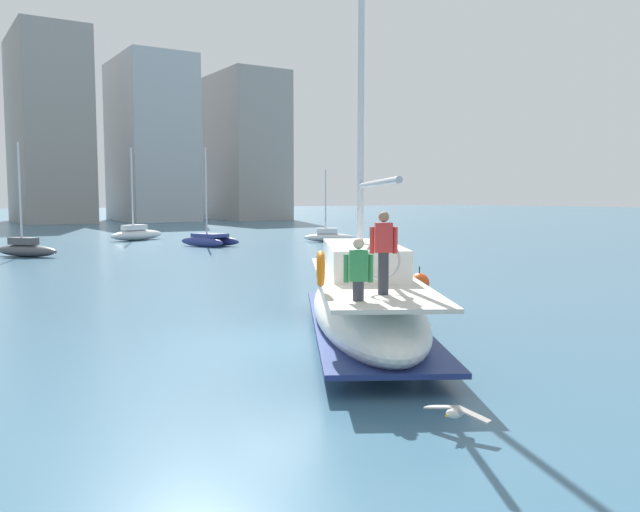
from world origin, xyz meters
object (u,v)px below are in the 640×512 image
at_px(moored_sloop_near, 329,236).
at_px(moored_cutter_left, 210,239).
at_px(main_sailboat, 365,300).
at_px(seagull, 456,412).
at_px(moored_catamaran, 26,248).
at_px(moored_sloop_far, 137,233).
at_px(mooring_buoy, 419,283).

relative_size(moored_sloop_near, moored_cutter_left, 0.80).
bearing_deg(main_sailboat, seagull, -114.40).
bearing_deg(moored_catamaran, moored_sloop_far, 48.75).
distance_m(moored_catamaran, moored_cutter_left, 11.98).
distance_m(moored_sloop_near, moored_sloop_far, 14.97).
distance_m(moored_sloop_far, mooring_buoy, 32.26).
bearing_deg(main_sailboat, mooring_buoy, 40.66).
bearing_deg(main_sailboat, moored_catamaran, 97.56).
distance_m(moored_sloop_near, moored_catamaran, 21.16).
distance_m(moored_sloop_near, moored_cutter_left, 9.32).
xyz_separation_m(moored_sloop_far, seagull, (-8.38, -43.61, -0.23)).
relative_size(moored_catamaran, moored_cutter_left, 0.96).
relative_size(moored_sloop_near, mooring_buoy, 5.54).
distance_m(main_sailboat, moored_cutter_left, 30.30).
xyz_separation_m(moored_cutter_left, seagull, (-10.82, -34.91, -0.20)).
bearing_deg(moored_sloop_near, moored_sloop_far, 141.62).
height_order(main_sailboat, moored_catamaran, main_sailboat).
xyz_separation_m(main_sailboat, moored_catamaran, (-3.61, 27.17, -0.43)).
xyz_separation_m(moored_catamaran, mooring_buoy, (10.15, -21.55, -0.26)).
xyz_separation_m(moored_sloop_near, moored_catamaran, (-21.12, -1.40, 0.04)).
bearing_deg(seagull, moored_sloop_far, 79.12).
xyz_separation_m(moored_sloop_near, mooring_buoy, (-10.97, -22.95, -0.22)).
xyz_separation_m(main_sailboat, mooring_buoy, (6.54, 5.62, -0.68)).
xyz_separation_m(main_sailboat, moored_cutter_left, (8.21, 29.16, -0.39)).
distance_m(moored_sloop_far, moored_catamaran, 14.22).
xyz_separation_m(moored_sloop_far, mooring_buoy, (0.77, -32.25, -0.32)).
xyz_separation_m(moored_sloop_near, moored_sloop_far, (-11.74, 9.30, 0.10)).
relative_size(moored_catamaran, mooring_buoy, 6.61).
xyz_separation_m(main_sailboat, seagull, (-2.61, -5.75, -0.60)).
distance_m(main_sailboat, mooring_buoy, 8.65).
distance_m(moored_sloop_far, moored_cutter_left, 9.04).
bearing_deg(moored_sloop_far, seagull, -100.88).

